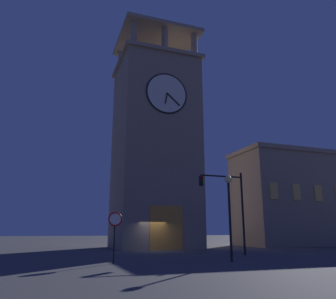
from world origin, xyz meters
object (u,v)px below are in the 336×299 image
at_px(traffic_signal_near, 229,199).
at_px(no_horn_sign, 115,223).
at_px(clocktower, 155,147).
at_px(adjacent_wing_building, 307,199).
at_px(street_lamp, 229,200).

height_order(traffic_signal_near, no_horn_sign, traffic_signal_near).
distance_m(clocktower, adjacent_wing_building, 20.37).
distance_m(adjacent_wing_building, street_lamp, 25.80).
height_order(traffic_signal_near, street_lamp, traffic_signal_near).
distance_m(traffic_signal_near, no_horn_sign, 9.88).
bearing_deg(no_horn_sign, adjacent_wing_building, -150.82).
height_order(clocktower, no_horn_sign, clocktower).
relative_size(traffic_signal_near, no_horn_sign, 2.22).
bearing_deg(no_horn_sign, street_lamp, 170.37).
distance_m(clocktower, traffic_signal_near, 13.77).
bearing_deg(adjacent_wing_building, traffic_signal_near, 33.16).
distance_m(traffic_signal_near, street_lamp, 5.24).
relative_size(clocktower, street_lamp, 5.28).
xyz_separation_m(street_lamp, no_horn_sign, (6.47, -1.10, -1.33)).
xyz_separation_m(traffic_signal_near, no_horn_sign, (9.08, 3.41, -1.91)).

